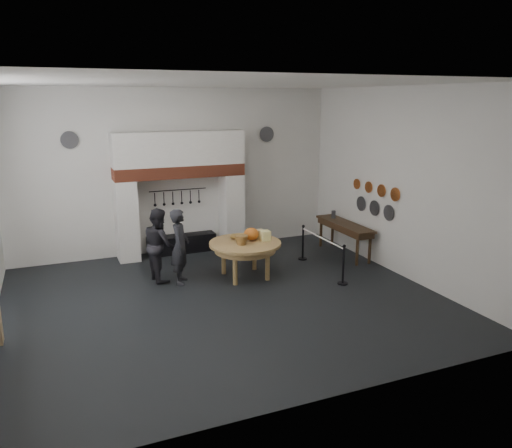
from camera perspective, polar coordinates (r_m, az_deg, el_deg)
name	(u,v)px	position (r m, az deg, el deg)	size (l,w,h in m)	color
floor	(225,300)	(10.87, -3.54, -8.65)	(9.00, 8.00, 0.02)	black
ceiling	(222,83)	(10.02, -3.94, 15.80)	(9.00, 8.00, 0.02)	silver
wall_back	(176,172)	(14.00, -9.08, 5.94)	(9.00, 0.02, 4.50)	silver
wall_front	(322,251)	(6.66, 7.54, -3.06)	(9.00, 0.02, 4.50)	silver
wall_right	(403,183)	(12.39, 16.43, 4.48)	(0.02, 8.00, 4.50)	silver
chimney_pier_left	(127,221)	(13.62, -14.57, 0.39)	(0.55, 0.70, 2.15)	silver
chimney_pier_right	(232,211)	(14.30, -2.81, 1.48)	(0.55, 0.70, 2.15)	silver
hearth_brick_band	(180,171)	(13.66, -8.74, 6.00)	(3.50, 0.72, 0.32)	#9E442B
chimney_hood	(179,148)	(13.59, -8.83, 8.55)	(3.50, 0.70, 0.90)	silver
iron_range	(182,244)	(14.16, -8.50, -2.24)	(1.90, 0.45, 0.50)	black
utensil_rail	(178,190)	(14.01, -8.92, 3.87)	(0.02, 0.02, 1.60)	black
work_table	(245,244)	(11.93, -1.26, -2.25)	(1.73, 1.73, 0.07)	tan
pumpkin	(251,234)	(12.04, -0.55, -1.16)	(0.36, 0.36, 0.31)	#CE5F1D
cheese_block_big	(265,236)	(12.02, 1.05, -1.35)	(0.22, 0.22, 0.24)	#F9F194
cheese_block_small	(259,234)	(12.29, 0.40, -1.10)	(0.18, 0.18, 0.20)	#DBC183
wicker_basket	(241,240)	(11.70, -1.68, -1.84)	(0.32, 0.32, 0.22)	olive
bread_loaf	(236,236)	(12.18, -2.30, -1.42)	(0.31, 0.18, 0.13)	#A27739
visitor_near	(180,246)	(11.67, -8.67, -2.55)	(0.65, 0.42, 1.77)	black
visitor_far	(159,244)	(11.97, -10.99, -2.31)	(0.84, 0.66, 1.74)	black
side_table	(345,224)	(13.86, 10.11, 0.00)	(0.55, 2.20, 0.06)	#3B2515
pewter_jug	(333,214)	(14.32, 8.85, 1.08)	(0.12, 0.12, 0.22)	#48484D
copper_pan_a	(395,194)	(12.57, 15.62, 3.28)	(0.34, 0.34, 0.03)	#C6662D
copper_pan_b	(381,191)	(13.00, 14.14, 3.72)	(0.32, 0.32, 0.03)	#C6662D
copper_pan_c	(369,187)	(13.43, 12.75, 4.13)	(0.30, 0.30, 0.03)	#C6662D
copper_pan_d	(357,184)	(13.88, 11.45, 4.51)	(0.28, 0.28, 0.03)	#C6662D
pewter_plate_left	(389,213)	(12.82, 14.93, 1.25)	(0.40, 0.40, 0.03)	#4C4C51
pewter_plate_mid	(374,208)	(13.29, 13.37, 1.79)	(0.40, 0.40, 0.03)	#4C4C51
pewter_plate_right	(361,204)	(13.77, 11.92, 2.29)	(0.40, 0.40, 0.03)	#4C4C51
pewter_plate_back_left	(70,140)	(13.49, -20.54, 8.99)	(0.44, 0.44, 0.03)	#4C4C51
pewter_plate_back_right	(267,134)	(14.73, 1.23, 10.22)	(0.44, 0.44, 0.03)	#4C4C51
barrier_post_near	(343,266)	(11.75, 9.95, -4.71)	(0.05, 0.05, 0.90)	black
barrier_post_far	(303,243)	(13.40, 5.38, -2.20)	(0.05, 0.05, 0.90)	black
barrier_rope	(322,238)	(12.45, 7.57, -1.62)	(0.04, 0.04, 2.00)	white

